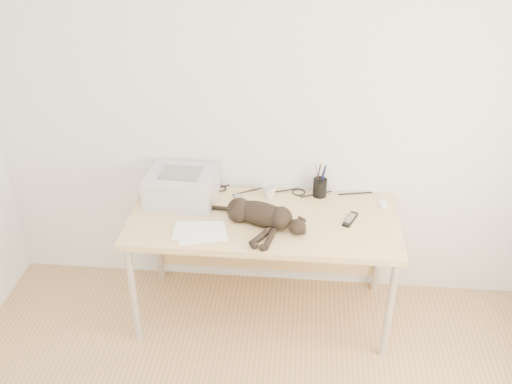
# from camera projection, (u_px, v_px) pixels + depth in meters

# --- Properties ---
(wall_back) EXTENTS (3.50, 0.00, 3.50)m
(wall_back) POSITION_uv_depth(u_px,v_px,m) (269.00, 107.00, 3.40)
(wall_back) COLOR white
(wall_back) RESTS_ON floor
(desk) EXTENTS (1.60, 0.70, 0.74)m
(desk) POSITION_uv_depth(u_px,v_px,m) (264.00, 228.00, 3.52)
(desk) COLOR #DFC382
(desk) RESTS_ON floor
(printer) EXTENTS (0.43, 0.37, 0.20)m
(printer) POSITION_uv_depth(u_px,v_px,m) (182.00, 186.00, 3.51)
(printer) COLOR #B9B8BE
(printer) RESTS_ON desk
(papers) EXTENTS (0.33, 0.26, 0.01)m
(papers) POSITION_uv_depth(u_px,v_px,m) (200.00, 232.00, 3.25)
(papers) COLOR white
(papers) RESTS_ON desk
(cat) EXTENTS (0.63, 0.44, 0.15)m
(cat) POSITION_uv_depth(u_px,v_px,m) (258.00, 215.00, 3.29)
(cat) COLOR black
(cat) RESTS_ON desk
(mug) EXTENTS (0.12, 0.12, 0.08)m
(mug) POSITION_uv_depth(u_px,v_px,m) (269.00, 191.00, 3.56)
(mug) COLOR silver
(mug) RESTS_ON desk
(pen_cup) EXTENTS (0.09, 0.09, 0.22)m
(pen_cup) POSITION_uv_depth(u_px,v_px,m) (320.00, 187.00, 3.57)
(pen_cup) COLOR black
(pen_cup) RESTS_ON desk
(remote_grey) EXTENTS (0.10, 0.19, 0.02)m
(remote_grey) POSITION_uv_depth(u_px,v_px,m) (240.00, 203.00, 3.51)
(remote_grey) COLOR slate
(remote_grey) RESTS_ON desk
(remote_black) EXTENTS (0.10, 0.16, 0.02)m
(remote_black) POSITION_uv_depth(u_px,v_px,m) (350.00, 219.00, 3.35)
(remote_black) COLOR black
(remote_black) RESTS_ON desk
(mouse) EXTENTS (0.08, 0.11, 0.03)m
(mouse) POSITION_uv_depth(u_px,v_px,m) (383.00, 202.00, 3.50)
(mouse) COLOR white
(mouse) RESTS_ON desk
(cable_tangle) EXTENTS (1.36, 0.09, 0.01)m
(cable_tangle) POSITION_uv_depth(u_px,v_px,m) (267.00, 191.00, 3.64)
(cable_tangle) COLOR black
(cable_tangle) RESTS_ON desk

